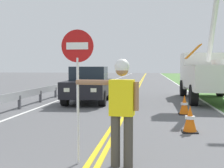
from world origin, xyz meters
name	(u,v)px	position (x,y,z in m)	size (l,w,h in m)	color
centerline_yellow_left	(135,90)	(-0.09, 20.00, 0.01)	(0.11, 110.00, 0.01)	yellow
centerline_yellow_right	(138,90)	(0.09, 20.00, 0.01)	(0.11, 110.00, 0.01)	yellow
edge_line_right	(186,90)	(3.60, 20.00, 0.01)	(0.12, 110.00, 0.01)	silver
edge_line_left	(89,89)	(-3.60, 20.00, 0.01)	(0.12, 110.00, 0.01)	silver
flagger_worker	(121,106)	(0.49, 3.13, 1.05)	(1.08, 0.28, 1.83)	#474238
stop_sign_paddle	(78,66)	(-0.27, 3.22, 1.71)	(0.56, 0.04, 2.33)	silver
utility_bucket_truck	(208,72)	(3.91, 13.92, 1.43)	(2.71, 6.83, 5.96)	white
oncoming_sedan_nearest	(89,85)	(-1.92, 12.00, 0.83)	(2.05, 4.17, 1.70)	black
traffic_cone_lead	(190,119)	(2.00, 6.00, 0.34)	(0.40, 0.40, 0.70)	orange
traffic_cone_mid	(184,105)	(2.19, 8.88, 0.34)	(0.40, 0.40, 0.70)	orange
guardrail_left_shoulder	(62,87)	(-4.20, 15.13, 0.52)	(0.10, 32.00, 0.71)	#9EA0A3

